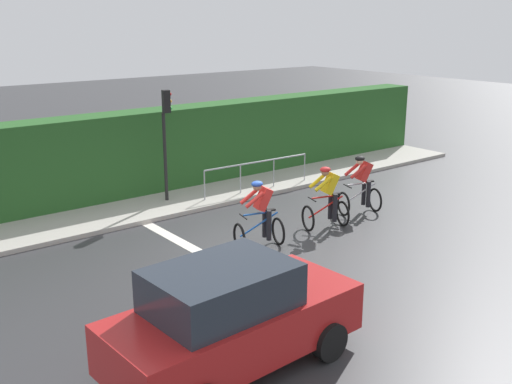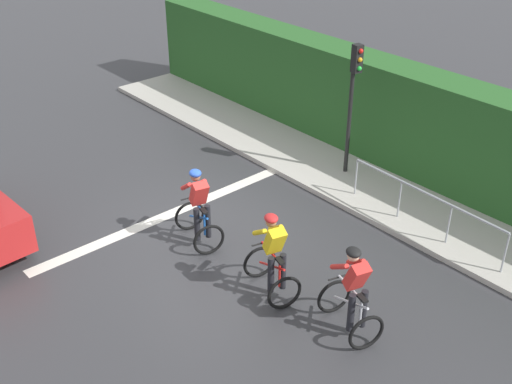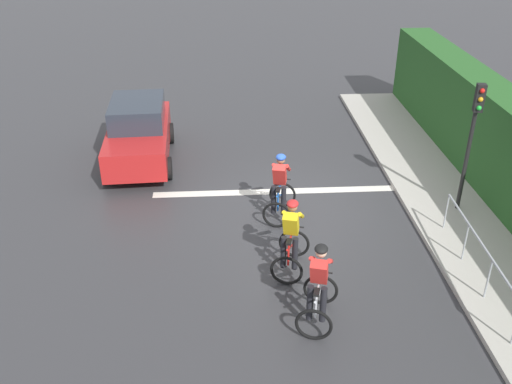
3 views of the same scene
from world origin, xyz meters
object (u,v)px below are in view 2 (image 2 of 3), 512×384
object	(u,v)px
traffic_light_near_crossing	(353,92)
cyclist_mid	(199,209)
pedestrian_railing_kerbside	(425,201)
cyclist_second	(273,258)
cyclist_lead	(353,294)

from	to	relation	value
traffic_light_near_crossing	cyclist_mid	bearing A→B (deg)	-0.90
cyclist_mid	pedestrian_railing_kerbside	bearing A→B (deg)	142.77
pedestrian_railing_kerbside	cyclist_mid	bearing A→B (deg)	-37.23
cyclist_second	traffic_light_near_crossing	distance (m)	5.13
traffic_light_near_crossing	cyclist_second	bearing A→B (deg)	25.77
cyclist_lead	pedestrian_railing_kerbside	distance (m)	3.54
cyclist_second	cyclist_mid	distance (m)	2.21
cyclist_lead	pedestrian_railing_kerbside	bearing A→B (deg)	-163.27
cyclist_second	traffic_light_near_crossing	xyz separation A→B (m)	(-4.44, -2.14, 1.43)
cyclist_lead	pedestrian_railing_kerbside	size ratio (longest dim) A/B	0.43
cyclist_second	traffic_light_near_crossing	world-z (taller)	traffic_light_near_crossing
cyclist_second	cyclist_mid	world-z (taller)	same
cyclist_mid	cyclist_second	bearing A→B (deg)	90.30
cyclist_lead	traffic_light_near_crossing	bearing A→B (deg)	-137.58
pedestrian_railing_kerbside	cyclist_second	bearing A→B (deg)	-9.33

